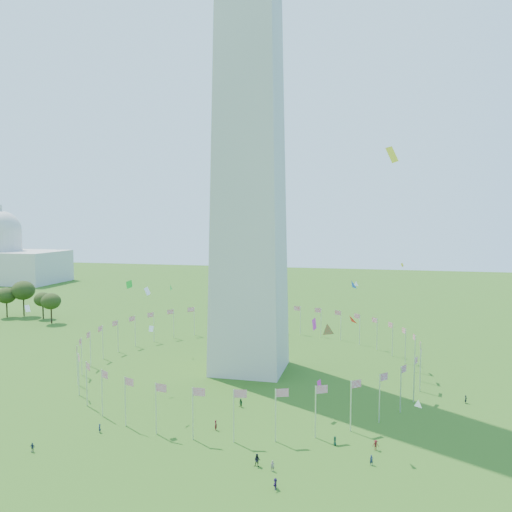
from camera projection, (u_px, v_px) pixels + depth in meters
The scene contains 7 objects.
ground at pixel (170, 468), 74.28m from camera, with size 600.00×600.00×0.00m, color #265012.
washington_monument at pixel (249, 15), 116.27m from camera, with size 16.80×16.80×169.00m, color beige, non-canonical shape.
flag_ring at pixel (250, 351), 122.47m from camera, with size 80.24×80.24×9.00m.
capitol_building at pixel (1, 242), 288.04m from camera, with size 70.00×35.00×46.00m, color beige, non-canonical shape.
crowd at pixel (214, 479), 69.73m from camera, with size 86.12×66.89×1.93m.
kites_aloft at pixel (267, 312), 92.96m from camera, with size 126.53×72.30×40.54m.
tree_line_west at pixel (1, 302), 186.11m from camera, with size 55.70×16.39×13.21m.
Camera 1 is at (28.82, -66.79, 37.37)m, focal length 35.00 mm.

